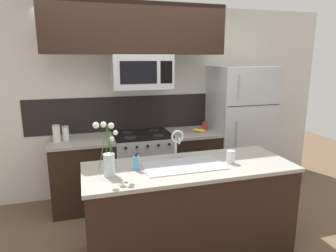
{
  "coord_description": "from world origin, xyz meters",
  "views": [
    {
      "loc": [
        -0.76,
        -2.88,
        1.91
      ],
      "look_at": [
        0.17,
        0.27,
        1.16
      ],
      "focal_mm": 32.0,
      "sensor_mm": 36.0,
      "label": 1
    }
  ],
  "objects_px": {
    "microwave": "(142,72)",
    "storage_jar_medium": "(66,133)",
    "storage_jar_tall": "(57,133)",
    "sink_faucet": "(177,140)",
    "drinking_glass": "(231,157)",
    "stove_range": "(143,167)",
    "coffee_tin": "(205,126)",
    "dish_soap_bottle": "(136,163)",
    "flower_vase": "(109,159)",
    "banana_bunch": "(200,130)",
    "refrigerator": "(239,128)"
  },
  "relations": [
    {
      "from": "stove_range",
      "to": "sink_faucet",
      "type": "relative_size",
      "value": 3.04
    },
    {
      "from": "dish_soap_bottle",
      "to": "flower_vase",
      "type": "height_order",
      "value": "flower_vase"
    },
    {
      "from": "microwave",
      "to": "coffee_tin",
      "type": "xyz_separation_m",
      "value": [
        0.91,
        0.07,
        -0.77
      ]
    },
    {
      "from": "microwave",
      "to": "drinking_glass",
      "type": "bearing_deg",
      "value": -64.85
    },
    {
      "from": "storage_jar_medium",
      "to": "drinking_glass",
      "type": "xyz_separation_m",
      "value": [
        1.56,
        -1.32,
        -0.03
      ]
    },
    {
      "from": "stove_range",
      "to": "storage_jar_medium",
      "type": "relative_size",
      "value": 5.18
    },
    {
      "from": "refrigerator",
      "to": "banana_bunch",
      "type": "height_order",
      "value": "refrigerator"
    },
    {
      "from": "stove_range",
      "to": "coffee_tin",
      "type": "distance_m",
      "value": 1.05
    },
    {
      "from": "coffee_tin",
      "to": "flower_vase",
      "type": "height_order",
      "value": "flower_vase"
    },
    {
      "from": "storage_jar_medium",
      "to": "refrigerator",
      "type": "bearing_deg",
      "value": 0.02
    },
    {
      "from": "refrigerator",
      "to": "dish_soap_bottle",
      "type": "height_order",
      "value": "refrigerator"
    },
    {
      "from": "storage_jar_tall",
      "to": "storage_jar_medium",
      "type": "distance_m",
      "value": 0.11
    },
    {
      "from": "storage_jar_medium",
      "to": "coffee_tin",
      "type": "distance_m",
      "value": 1.88
    },
    {
      "from": "stove_range",
      "to": "dish_soap_bottle",
      "type": "height_order",
      "value": "dish_soap_bottle"
    },
    {
      "from": "dish_soap_bottle",
      "to": "drinking_glass",
      "type": "xyz_separation_m",
      "value": [
        0.91,
        -0.07,
        -0.01
      ]
    },
    {
      "from": "microwave",
      "to": "refrigerator",
      "type": "xyz_separation_m",
      "value": [
        1.44,
        0.04,
        -0.84
      ]
    },
    {
      "from": "microwave",
      "to": "storage_jar_medium",
      "type": "bearing_deg",
      "value": 177.61
    },
    {
      "from": "storage_jar_tall",
      "to": "dish_soap_bottle",
      "type": "relative_size",
      "value": 1.26
    },
    {
      "from": "storage_jar_medium",
      "to": "sink_faucet",
      "type": "height_order",
      "value": "sink_faucet"
    },
    {
      "from": "coffee_tin",
      "to": "dish_soap_bottle",
      "type": "height_order",
      "value": "dish_soap_bottle"
    },
    {
      "from": "microwave",
      "to": "storage_jar_medium",
      "type": "relative_size",
      "value": 4.15
    },
    {
      "from": "sink_faucet",
      "to": "drinking_glass",
      "type": "bearing_deg",
      "value": -28.75
    },
    {
      "from": "storage_jar_tall",
      "to": "drinking_glass",
      "type": "relative_size",
      "value": 1.66
    },
    {
      "from": "refrigerator",
      "to": "dish_soap_bottle",
      "type": "relative_size",
      "value": 10.87
    },
    {
      "from": "sink_faucet",
      "to": "drinking_glass",
      "type": "height_order",
      "value": "sink_faucet"
    },
    {
      "from": "coffee_tin",
      "to": "dish_soap_bottle",
      "type": "distance_m",
      "value": 1.77
    },
    {
      "from": "storage_jar_tall",
      "to": "dish_soap_bottle",
      "type": "height_order",
      "value": "storage_jar_tall"
    },
    {
      "from": "dish_soap_bottle",
      "to": "drinking_glass",
      "type": "distance_m",
      "value": 0.91
    },
    {
      "from": "banana_bunch",
      "to": "coffee_tin",
      "type": "bearing_deg",
      "value": 41.88
    },
    {
      "from": "storage_jar_medium",
      "to": "dish_soap_bottle",
      "type": "bearing_deg",
      "value": -62.47
    },
    {
      "from": "storage_jar_tall",
      "to": "drinking_glass",
      "type": "distance_m",
      "value": 2.1
    },
    {
      "from": "refrigerator",
      "to": "flower_vase",
      "type": "height_order",
      "value": "refrigerator"
    },
    {
      "from": "flower_vase",
      "to": "drinking_glass",
      "type": "bearing_deg",
      "value": -0.19
    },
    {
      "from": "storage_jar_tall",
      "to": "sink_faucet",
      "type": "distance_m",
      "value": 1.58
    },
    {
      "from": "coffee_tin",
      "to": "sink_faucet",
      "type": "bearing_deg",
      "value": -125.22
    },
    {
      "from": "banana_bunch",
      "to": "drinking_glass",
      "type": "relative_size",
      "value": 1.52
    },
    {
      "from": "storage_jar_tall",
      "to": "dish_soap_bottle",
      "type": "bearing_deg",
      "value": -58.07
    },
    {
      "from": "coffee_tin",
      "to": "sink_faucet",
      "type": "relative_size",
      "value": 0.36
    },
    {
      "from": "microwave",
      "to": "refrigerator",
      "type": "relative_size",
      "value": 0.42
    },
    {
      "from": "storage_jar_tall",
      "to": "flower_vase",
      "type": "relative_size",
      "value": 0.43
    },
    {
      "from": "storage_jar_medium",
      "to": "sink_faucet",
      "type": "xyz_separation_m",
      "value": [
        1.1,
        -1.07,
        0.11
      ]
    },
    {
      "from": "flower_vase",
      "to": "microwave",
      "type": "bearing_deg",
      "value": 66.31
    },
    {
      "from": "sink_faucet",
      "to": "microwave",
      "type": "bearing_deg",
      "value": 97.72
    },
    {
      "from": "storage_jar_tall",
      "to": "storage_jar_medium",
      "type": "height_order",
      "value": "storage_jar_tall"
    },
    {
      "from": "sink_faucet",
      "to": "storage_jar_tall",
      "type": "bearing_deg",
      "value": 139.55
    },
    {
      "from": "microwave",
      "to": "refrigerator",
      "type": "distance_m",
      "value": 1.67
    },
    {
      "from": "dish_soap_bottle",
      "to": "microwave",
      "type": "bearing_deg",
      "value": 75.63
    },
    {
      "from": "microwave",
      "to": "stove_range",
      "type": "bearing_deg",
      "value": 90.16
    },
    {
      "from": "storage_jar_tall",
      "to": "storage_jar_medium",
      "type": "bearing_deg",
      "value": 22.88
    },
    {
      "from": "storage_jar_tall",
      "to": "banana_bunch",
      "type": "xyz_separation_m",
      "value": [
        1.85,
        -0.04,
        -0.08
      ]
    }
  ]
}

